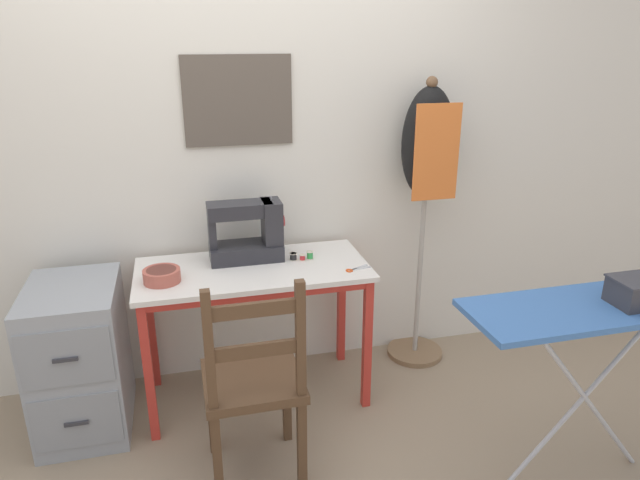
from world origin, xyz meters
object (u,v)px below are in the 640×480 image
object	(u,v)px
scissors	(354,269)
storage_box	(640,291)
thread_spool_near_machine	(293,257)
ironing_board	(600,314)
thread_spool_far_edge	(310,255)
fabric_bowl	(162,275)
sewing_machine	(250,232)
thread_spool_mid_table	(302,257)
wooden_chair	(254,384)
filing_cabinet	(80,358)
dress_form	(427,164)

from	to	relation	value
scissors	storage_box	xyz separation A→B (m)	(0.88, -0.80, 0.15)
thread_spool_near_machine	ironing_board	distance (m)	1.39
scissors	thread_spool_far_edge	world-z (taller)	thread_spool_far_edge
fabric_bowl	scissors	bearing A→B (deg)	-5.35
sewing_machine	thread_spool_near_machine	distance (m)	0.25
thread_spool_mid_table	wooden_chair	bearing A→B (deg)	-119.52
fabric_bowl	thread_spool_far_edge	world-z (taller)	fabric_bowl
thread_spool_far_edge	wooden_chair	distance (m)	0.78
thread_spool_near_machine	wooden_chair	bearing A→B (deg)	-115.78
filing_cabinet	ironing_board	size ratio (longest dim) A/B	0.67
thread_spool_mid_table	storage_box	bearing A→B (deg)	-41.94
thread_spool_far_edge	storage_box	world-z (taller)	storage_box
thread_spool_mid_table	storage_box	world-z (taller)	storage_box
fabric_bowl	thread_spool_near_machine	size ratio (longest dim) A/B	4.09
sewing_machine	storage_box	bearing A→B (deg)	-38.52
thread_spool_near_machine	filing_cabinet	world-z (taller)	thread_spool_near_machine
sewing_machine	fabric_bowl	bearing A→B (deg)	-156.98
fabric_bowl	wooden_chair	bearing A→B (deg)	-56.23
dress_form	scissors	bearing A→B (deg)	-147.15
fabric_bowl	dress_form	distance (m)	1.45
ironing_board	thread_spool_mid_table	bearing A→B (deg)	135.63
sewing_machine	dress_form	distance (m)	0.99
thread_spool_far_edge	dress_form	bearing A→B (deg)	10.67
filing_cabinet	thread_spool_near_machine	bearing A→B (deg)	4.20
thread_spool_near_machine	storage_box	size ratio (longest dim) A/B	0.19
storage_box	dress_form	bearing A→B (deg)	109.13
sewing_machine	scissors	xyz separation A→B (m)	(0.46, -0.27, -0.14)
thread_spool_far_edge	ironing_board	size ratio (longest dim) A/B	0.04
scissors	thread_spool_mid_table	bearing A→B (deg)	139.62
thread_spool_near_machine	wooden_chair	xyz separation A→B (m)	(-0.30, -0.62, -0.29)
wooden_chair	thread_spool_mid_table	bearing A→B (deg)	60.48
thread_spool_near_machine	storage_box	xyz separation A→B (m)	(1.13, -0.99, 0.13)
sewing_machine	filing_cabinet	distance (m)	0.99
thread_spool_far_edge	dress_form	xyz separation A→B (m)	(0.66, 0.12, 0.40)
thread_spool_far_edge	storage_box	bearing A→B (deg)	-43.31
thread_spool_mid_table	dress_form	xyz separation A→B (m)	(0.70, 0.13, 0.40)
thread_spool_far_edge	storage_box	xyz separation A→B (m)	(1.05, -0.99, 0.13)
sewing_machine	thread_spool_mid_table	bearing A→B (deg)	-18.90
thread_spool_near_machine	thread_spool_far_edge	xyz separation A→B (m)	(0.08, -0.00, 0.00)
thread_spool_far_edge	wooden_chair	size ratio (longest dim) A/B	0.04
scissors	thread_spool_far_edge	bearing A→B (deg)	132.07
thread_spool_mid_table	dress_form	size ratio (longest dim) A/B	0.02
scissors	dress_form	bearing A→B (deg)	32.85
thread_spool_far_edge	scissors	bearing A→B (deg)	-47.93
thread_spool_mid_table	ironing_board	xyz separation A→B (m)	(0.96, -0.94, 0.04)
dress_form	thread_spool_near_machine	bearing A→B (deg)	-170.85
ironing_board	thread_spool_far_edge	bearing A→B (deg)	134.10
dress_form	ironing_board	bearing A→B (deg)	-76.47
thread_spool_near_machine	ironing_board	size ratio (longest dim) A/B	0.04
thread_spool_far_edge	storage_box	distance (m)	1.45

